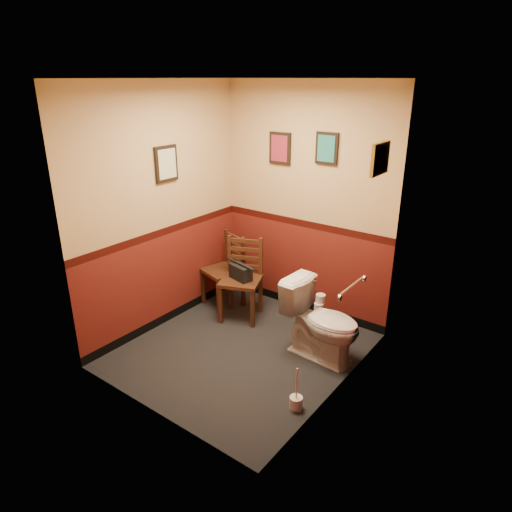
% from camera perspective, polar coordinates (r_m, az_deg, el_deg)
% --- Properties ---
extents(floor, '(2.20, 2.40, 0.00)m').
position_cam_1_polar(floor, '(4.96, -1.76, -11.69)').
color(floor, black).
rests_on(floor, ground).
extents(ceiling, '(2.20, 2.40, 0.00)m').
position_cam_1_polar(ceiling, '(4.15, -2.21, 21.32)').
color(ceiling, silver).
rests_on(ceiling, ground).
extents(wall_back, '(2.20, 0.00, 2.70)m').
position_cam_1_polar(wall_back, '(5.32, 6.16, 6.53)').
color(wall_back, '#5F1913').
rests_on(wall_back, ground).
extents(wall_front, '(2.20, 0.00, 2.70)m').
position_cam_1_polar(wall_front, '(3.57, -14.04, -1.61)').
color(wall_front, '#5F1913').
rests_on(wall_front, ground).
extents(wall_left, '(0.00, 2.40, 2.70)m').
position_cam_1_polar(wall_left, '(5.10, -11.73, 5.55)').
color(wall_left, '#5F1913').
rests_on(wall_left, ground).
extents(wall_right, '(0.00, 2.40, 2.70)m').
position_cam_1_polar(wall_right, '(3.82, 11.07, 0.18)').
color(wall_right, '#5F1913').
rests_on(wall_right, ground).
extents(grab_bar, '(0.05, 0.56, 0.06)m').
position_cam_1_polar(grab_bar, '(4.19, 11.83, -3.83)').
color(grab_bar, silver).
rests_on(grab_bar, wall_right).
extents(framed_print_back_a, '(0.28, 0.04, 0.36)m').
position_cam_1_polar(framed_print_back_a, '(5.36, 3.01, 13.30)').
color(framed_print_back_a, black).
rests_on(framed_print_back_a, wall_back).
extents(framed_print_back_b, '(0.26, 0.04, 0.34)m').
position_cam_1_polar(framed_print_back_b, '(5.05, 8.83, 13.15)').
color(framed_print_back_b, black).
rests_on(framed_print_back_b, wall_back).
extents(framed_print_left, '(0.04, 0.30, 0.38)m').
position_cam_1_polar(framed_print_left, '(5.04, -11.15, 11.25)').
color(framed_print_left, black).
rests_on(framed_print_left, wall_left).
extents(framed_print_right, '(0.04, 0.34, 0.28)m').
position_cam_1_polar(framed_print_right, '(4.18, 15.23, 11.65)').
color(framed_print_right, olive).
rests_on(framed_print_right, wall_right).
extents(toilet, '(0.84, 0.50, 0.80)m').
position_cam_1_polar(toilet, '(4.70, 8.27, -8.18)').
color(toilet, white).
rests_on(toilet, floor).
extents(toilet_brush, '(0.12, 0.12, 0.41)m').
position_cam_1_polar(toilet_brush, '(4.19, 5.02, -17.70)').
color(toilet_brush, silver).
rests_on(toilet_brush, floor).
extents(chair_left, '(0.53, 0.53, 0.92)m').
position_cam_1_polar(chair_left, '(5.71, -3.86, -1.77)').
color(chair_left, '#442314').
rests_on(chair_left, floor).
extents(chair_right, '(0.59, 0.59, 0.96)m').
position_cam_1_polar(chair_right, '(5.40, -1.78, -2.91)').
color(chair_right, '#442314').
rests_on(chair_right, floor).
extents(handbag, '(0.30, 0.20, 0.20)m').
position_cam_1_polar(handbag, '(5.32, -1.93, -2.03)').
color(handbag, black).
rests_on(handbag, chair_right).
extents(tp_stack, '(0.23, 0.14, 0.40)m').
position_cam_1_polar(tp_stack, '(5.36, 7.94, -7.03)').
color(tp_stack, silver).
rests_on(tp_stack, floor).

